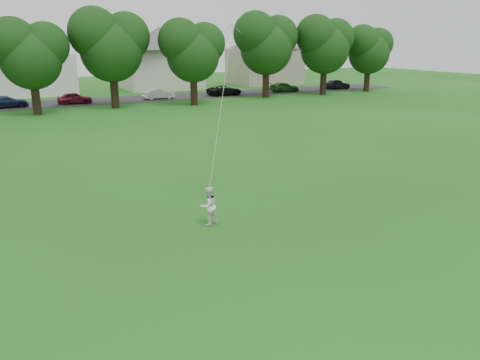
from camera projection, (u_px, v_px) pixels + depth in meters
ground at (208, 295)px, 12.04m from camera, size 160.00×160.00×0.00m
street at (43, 105)px, 47.76m from camera, size 90.00×7.00×0.01m
older_boy at (209, 206)px, 16.47m from camera, size 0.79×0.68×1.40m
kite at (221, 109)px, 16.66m from camera, size 1.37×1.36×6.46m
tree_row at (60, 41)px, 41.38m from camera, size 80.09×9.42×10.58m
parked_cars at (84, 98)px, 48.46m from camera, size 70.97×2.08×1.28m
house_row at (50, 53)px, 55.87m from camera, size 76.58×14.02×9.92m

